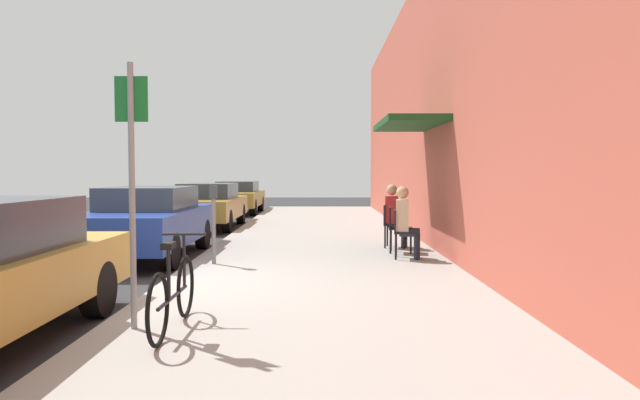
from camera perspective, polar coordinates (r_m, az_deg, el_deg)
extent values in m
plane|color=#2D2D30|center=(8.28, -15.84, -8.90)|extent=(60.00, 60.00, 0.00)
cube|color=#9E9B93|center=(9.93, 0.10, -6.51)|extent=(4.50, 32.00, 0.12)
cube|color=#BC5442|center=(10.19, 13.96, 10.79)|extent=(0.30, 32.00, 6.19)
cube|color=#19471E|center=(11.43, 8.71, 7.45)|extent=(1.10, 2.80, 0.12)
cylinder|color=black|center=(7.15, -21.05, -8.22)|extent=(0.22, 0.64, 0.64)
cube|color=navy|center=(11.61, -16.70, -2.42)|extent=(1.80, 4.40, 0.63)
cube|color=#333D47|center=(11.72, -16.53, 0.21)|extent=(1.48, 2.11, 0.43)
cylinder|color=black|center=(12.76, -11.50, -3.32)|extent=(0.22, 0.64, 0.64)
cylinder|color=black|center=(13.17, -18.28, -3.21)|extent=(0.22, 0.64, 0.64)
cylinder|color=black|center=(10.12, -14.59, -4.93)|extent=(0.22, 0.64, 0.64)
cylinder|color=black|center=(10.63, -22.91, -4.69)|extent=(0.22, 0.64, 0.64)
cube|color=#A58433|center=(17.45, -11.01, -0.76)|extent=(1.80, 4.40, 0.57)
cube|color=#333D47|center=(17.57, -10.93, 0.91)|extent=(1.48, 2.11, 0.44)
cylinder|color=black|center=(18.68, -7.82, -1.37)|extent=(0.22, 0.64, 0.64)
cylinder|color=black|center=(18.96, -12.57, -1.35)|extent=(0.22, 0.64, 0.64)
cylinder|color=black|center=(15.99, -9.15, -2.08)|extent=(0.22, 0.64, 0.64)
cylinder|color=black|center=(16.32, -14.65, -2.03)|extent=(0.22, 0.64, 0.64)
cube|color=#A58433|center=(23.50, -8.15, 0.16)|extent=(1.80, 4.40, 0.56)
cube|color=#333D47|center=(23.63, -8.11, 1.35)|extent=(1.48, 2.11, 0.41)
cylinder|color=black|center=(24.77, -5.89, -0.35)|extent=(0.22, 0.64, 0.64)
cylinder|color=black|center=(24.98, -9.50, -0.35)|extent=(0.22, 0.64, 0.64)
cylinder|color=black|center=(22.06, -6.61, -0.73)|extent=(0.22, 0.64, 0.64)
cylinder|color=black|center=(22.30, -10.66, -0.73)|extent=(0.22, 0.64, 0.64)
cylinder|color=slate|center=(9.85, -10.45, -3.05)|extent=(0.07, 0.07, 1.10)
cube|color=#383D42|center=(9.80, -10.48, 0.79)|extent=(0.12, 0.10, 0.22)
cylinder|color=gray|center=(5.92, -18.05, 0.31)|extent=(0.06, 0.06, 2.60)
cube|color=#19722D|center=(5.97, -18.13, 9.45)|extent=(0.32, 0.02, 0.44)
torus|color=black|center=(6.35, -13.12, -8.29)|extent=(0.04, 0.66, 0.66)
torus|color=black|center=(5.36, -15.71, -10.40)|extent=(0.04, 0.66, 0.66)
cylinder|color=black|center=(5.85, -14.30, -9.26)|extent=(0.04, 1.05, 0.04)
cylinder|color=black|center=(5.66, -14.71, -7.09)|extent=(0.04, 0.04, 0.50)
cube|color=black|center=(5.62, -14.75, -4.38)|extent=(0.10, 0.20, 0.06)
cylinder|color=black|center=(6.25, -13.26, -5.86)|extent=(0.03, 0.03, 0.56)
cylinder|color=black|center=(6.22, -13.28, -3.31)|extent=(0.46, 0.03, 0.03)
cylinder|color=black|center=(10.63, 9.59, -4.38)|extent=(0.04, 0.04, 0.45)
cylinder|color=black|center=(10.25, 9.63, -4.64)|extent=(0.04, 0.04, 0.45)
cylinder|color=black|center=(10.63, 7.53, -4.37)|extent=(0.04, 0.04, 0.45)
cylinder|color=black|center=(10.25, 7.49, -4.63)|extent=(0.04, 0.04, 0.45)
cube|color=black|center=(10.41, 8.57, -3.19)|extent=(0.50, 0.50, 0.03)
cube|color=black|center=(10.39, 7.45, -2.06)|extent=(0.09, 0.44, 0.40)
cylinder|color=#232838|center=(10.54, 9.54, -4.39)|extent=(0.11, 0.11, 0.47)
cylinder|color=#232838|center=(10.51, 8.84, -3.11)|extent=(0.38, 0.19, 0.14)
cylinder|color=#232838|center=(10.34, 9.56, -4.52)|extent=(0.11, 0.11, 0.47)
cylinder|color=#232838|center=(10.31, 8.85, -3.22)|extent=(0.38, 0.19, 0.14)
cube|color=#CCB28C|center=(10.38, 8.14, -1.51)|extent=(0.27, 0.39, 0.56)
sphere|color=tan|center=(10.36, 8.15, 0.75)|extent=(0.22, 0.22, 0.22)
cylinder|color=black|center=(11.37, 8.95, -3.91)|extent=(0.04, 0.04, 0.45)
cylinder|color=black|center=(10.99, 8.97, -4.14)|extent=(0.04, 0.04, 0.45)
cylinder|color=black|center=(11.37, 7.03, -3.90)|extent=(0.04, 0.04, 0.45)
cylinder|color=black|center=(10.99, 6.98, -4.12)|extent=(0.04, 0.04, 0.45)
cube|color=black|center=(11.15, 7.99, -2.79)|extent=(0.50, 0.50, 0.03)
cube|color=black|center=(11.14, 6.94, -1.73)|extent=(0.09, 0.44, 0.40)
cylinder|color=black|center=(12.11, 8.46, -3.50)|extent=(0.04, 0.04, 0.45)
cylinder|color=black|center=(11.73, 8.29, -3.70)|extent=(0.04, 0.04, 0.45)
cylinder|color=black|center=(12.15, 6.67, -3.47)|extent=(0.04, 0.04, 0.45)
cylinder|color=black|center=(11.77, 6.44, -3.66)|extent=(0.04, 0.04, 0.45)
cube|color=black|center=(11.92, 7.47, -2.43)|extent=(0.53, 0.53, 0.03)
cube|color=black|center=(11.92, 6.50, -1.44)|extent=(0.13, 0.43, 0.40)
cylinder|color=#232838|center=(12.02, 8.37, -3.50)|extent=(0.11, 0.11, 0.47)
cylinder|color=#232838|center=(12.01, 7.76, -2.37)|extent=(0.38, 0.22, 0.14)
cylinder|color=#232838|center=(11.82, 8.28, -3.60)|extent=(0.11, 0.11, 0.47)
cylinder|color=#232838|center=(11.81, 7.66, -2.46)|extent=(0.38, 0.22, 0.14)
cube|color=#B22626|center=(11.90, 7.10, -0.96)|extent=(0.30, 0.40, 0.56)
sphere|color=tan|center=(11.88, 7.11, 1.01)|extent=(0.22, 0.22, 0.22)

